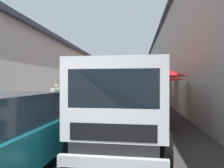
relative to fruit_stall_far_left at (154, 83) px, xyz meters
The scene contains 13 objects.
ground 3.08m from the fruit_stall_far_left, 106.41° to the left, with size 90.00×90.00×0.00m, color #3D3A38.
building_left_whitewash 9.76m from the fruit_stall_far_left, 81.08° to the left, with size 49.80×7.50×4.50m.
building_right_concrete 5.21m from the fruit_stall_far_left, 71.83° to the right, with size 49.80×7.50×7.09m.
fruit_stall_far_left is the anchor object (origin of this frame).
fruit_stall_near_left 7.98m from the fruit_stall_far_left, behind, with size 2.24×2.24×2.33m.
fruit_stall_mid_lane 5.72m from the fruit_stall_far_left, 62.35° to the left, with size 2.70×2.70×2.28m.
fruit_stall_far_right 2.71m from the fruit_stall_far_left, behind, with size 2.16×2.16×2.15m.
fruit_stall_near_right 5.80m from the fruit_stall_far_left, behind, with size 2.75×2.75×2.24m.
delivery_truck 11.10m from the fruit_stall_far_left, behind, with size 4.99×2.13×2.08m.
vendor_by_crates 9.81m from the fruit_stall_far_left, 159.28° to the left, with size 0.36×0.62×1.66m.
vendor_in_shade 6.98m from the fruit_stall_far_left, 127.07° to the left, with size 0.23×0.63×1.57m.
parked_scooter 5.69m from the fruit_stall_far_left, 112.15° to the left, with size 1.69×0.43×1.14m.
plastic_stool 4.28m from the fruit_stall_far_left, 80.51° to the left, with size 0.30×0.30×0.43m.
Camera 1 is at (-1.70, -1.40, 1.65)m, focal length 35.87 mm.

